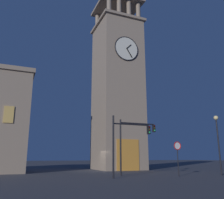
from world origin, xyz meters
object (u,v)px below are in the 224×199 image
object	(u,v)px
traffic_signal_near	(126,137)
traffic_signal_mid	(133,137)
clocktower	(117,89)
street_lamp	(218,134)
no_horn_sign	(177,149)

from	to	relation	value
traffic_signal_near	traffic_signal_mid	xyz separation A→B (m)	(-2.03, -2.73, 0.30)
clocktower	street_lamp	world-z (taller)	clocktower
traffic_signal_mid	street_lamp	bearing A→B (deg)	154.87
clocktower	traffic_signal_near	distance (m)	16.34
traffic_signal_near	street_lamp	size ratio (longest dim) A/B	0.90
traffic_signal_mid	no_horn_sign	world-z (taller)	traffic_signal_mid
traffic_signal_mid	traffic_signal_near	bearing A→B (deg)	53.36
traffic_signal_mid	no_horn_sign	distance (m)	4.46
street_lamp	no_horn_sign	world-z (taller)	street_lamp
clocktower	traffic_signal_near	world-z (taller)	clocktower
street_lamp	no_horn_sign	distance (m)	4.78
traffic_signal_near	traffic_signal_mid	bearing A→B (deg)	-126.64
street_lamp	traffic_signal_near	bearing A→B (deg)	-4.94
traffic_signal_near	no_horn_sign	distance (m)	5.20
clocktower	no_horn_sign	bearing A→B (deg)	90.81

